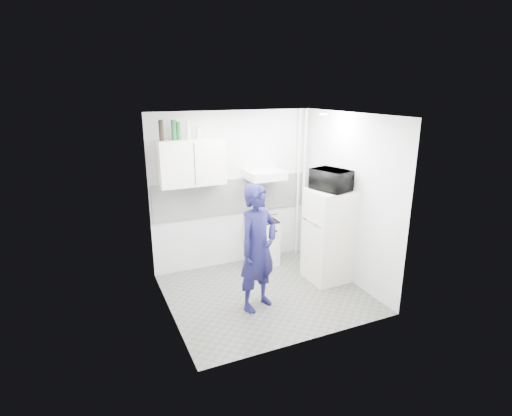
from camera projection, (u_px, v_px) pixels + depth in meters
name	position (u px, v px, depth m)	size (l,w,h in m)	color
floor	(266.00, 293.00, 5.94)	(2.80, 2.80, 0.00)	#5A5A53
ceiling	(267.00, 115.00, 5.19)	(2.80, 2.80, 0.00)	white
wall_back	(234.00, 190.00, 6.66)	(2.80, 2.80, 0.00)	silver
wall_left	(166.00, 223.00, 5.02)	(2.60, 2.60, 0.00)	silver
wall_right	(349.00, 199.00, 6.11)	(2.60, 2.60, 0.00)	silver
person	(258.00, 248.00, 5.34)	(0.64, 0.42, 1.75)	#151541
stove	(262.00, 242.00, 6.86)	(0.48, 0.48, 0.77)	silver
fridge	(328.00, 236.00, 6.21)	(0.61, 0.61, 1.46)	white
stove_top	(262.00, 220.00, 6.74)	(0.46, 0.46, 0.03)	black
saucepan	(266.00, 218.00, 6.67)	(0.19, 0.19, 0.11)	silver
microwave	(331.00, 180.00, 5.95)	(0.39, 0.57, 0.31)	black
bottle_a	(161.00, 130.00, 5.74)	(0.07, 0.07, 0.30)	black
bottle_b	(174.00, 130.00, 5.82)	(0.08, 0.08, 0.29)	#144C1E
bottle_c	(178.00, 131.00, 5.85)	(0.06, 0.06, 0.26)	#144C1E
bottle_d	(188.00, 130.00, 5.90)	(0.06, 0.06, 0.28)	#B2B7BC
canister_a	(198.00, 133.00, 5.97)	(0.07, 0.07, 0.18)	#B2B7BC
upper_cabinet	(191.00, 162.00, 6.05)	(1.00, 0.35, 0.70)	white
range_hood	(265.00, 175.00, 6.54)	(0.60, 0.50, 0.14)	silver
backsplash	(234.00, 196.00, 6.67)	(2.74, 0.03, 0.60)	white
pipe_a	(304.00, 184.00, 7.10)	(0.05, 0.05, 2.60)	silver
pipe_b	(298.00, 184.00, 7.05)	(0.04, 0.04, 2.60)	silver
ceiling_spot_fixture	(323.00, 114.00, 5.76)	(0.10, 0.10, 0.02)	white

